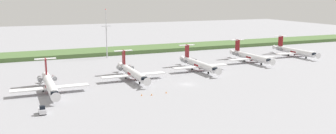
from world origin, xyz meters
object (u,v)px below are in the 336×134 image
Objects in this scene: baggage_tug at (42,110)px; regional_jet_third at (132,72)px; safety_cone_front_marker at (142,95)px; safety_cone_mid_marker at (152,95)px; regional_jet_second at (50,84)px; regional_jet_fifth at (250,56)px; regional_jet_fourth at (198,64)px; antenna_mast at (107,38)px; safety_cone_rear_marker at (166,92)px; regional_jet_sixth at (294,51)px.

regional_jet_third is at bearing 41.27° from baggage_tug.
safety_cone_front_marker is 2.97m from safety_cone_mid_marker.
regional_jet_second is 90.01m from regional_jet_fifth.
baggage_tug is (-3.96, -21.17, -1.53)m from regional_jet_second.
regional_jet_third and regional_jet_fourth have the same top height.
regional_jet_fifth is at bearing 12.07° from regional_jet_third.
baggage_tug is at bearing -155.77° from regional_jet_fifth.
safety_cone_mid_marker is at bearing -93.39° from antenna_mast.
regional_jet_fourth is at bearing -165.82° from regional_jet_fifth.
regional_jet_fourth is at bearing 12.24° from regional_jet_second.
safety_cone_mid_marker is at bearing -29.31° from regional_jet_second.
safety_cone_mid_marker is (27.37, -15.37, -2.26)m from regional_jet_second.
regional_jet_third reaches higher than safety_cone_front_marker.
regional_jet_third is 1.00× the size of regional_jet_fourth.
regional_jet_second is at bearing -119.42° from antenna_mast.
regional_jet_fourth is 56.36× the size of safety_cone_rear_marker.
regional_jet_second is at bearing -167.76° from regional_jet_fourth.
regional_jet_second and regional_jet_third have the same top height.
safety_cone_mid_marker is at bearing 10.49° from baggage_tug.
regional_jet_fourth is (57.70, 12.51, 0.00)m from regional_jet_second.
regional_jet_sixth is 9.69× the size of baggage_tug.
safety_cone_rear_marker is at bearing -147.87° from regional_jet_fifth.
safety_cone_mid_marker is at bearing -137.40° from regional_jet_fourth.
regional_jet_sixth is 56.36× the size of safety_cone_front_marker.
regional_jet_fifth is 65.43m from safety_cone_rear_marker.
regional_jet_fifth is at bearing 24.23° from baggage_tug.
antenna_mast is (2.92, 48.56, 7.07)m from regional_jet_third.
baggage_tug is 5.82× the size of safety_cone_rear_marker.
baggage_tug is at bearing -159.04° from regional_jet_sixth.
regional_jet_third reaches higher than baggage_tug.
regional_jet_fifth is (30.04, 7.59, 0.00)m from regional_jet_fourth.
antenna_mast is 71.33m from safety_cone_rear_marker.
safety_cone_front_marker is (-7.09, -70.63, -9.34)m from antenna_mast.
safety_cone_rear_marker is (3.69, -22.15, -2.26)m from regional_jet_third.
regional_jet_fifth and regional_jet_sixth have the same top height.
regional_jet_third is (28.68, 7.48, 0.00)m from regional_jet_second.
antenna_mast is (-85.70, 30.76, 7.07)m from regional_jet_sixth.
regional_jet_second reaches higher than safety_cone_mid_marker.
regional_jet_fifth is 67.03m from antenna_mast.
antenna_mast is 42.10× the size of safety_cone_front_marker.
antenna_mast reaches higher than regional_jet_third.
regional_jet_fourth is 9.69× the size of baggage_tug.
regional_jet_third is 22.57m from safety_cone_front_marker.
regional_jet_second is 56.36× the size of safety_cone_front_marker.
safety_cone_rear_marker is at bearing -24.39° from regional_jet_second.
safety_cone_front_marker and safety_cone_rear_marker have the same top height.
regional_jet_fifth is at bearing -32.62° from antenna_mast.
regional_jet_fifth reaches higher than safety_cone_front_marker.
regional_jet_sixth is 56.36× the size of safety_cone_mid_marker.
regional_jet_fourth is at bearing -167.91° from regional_jet_sixth.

